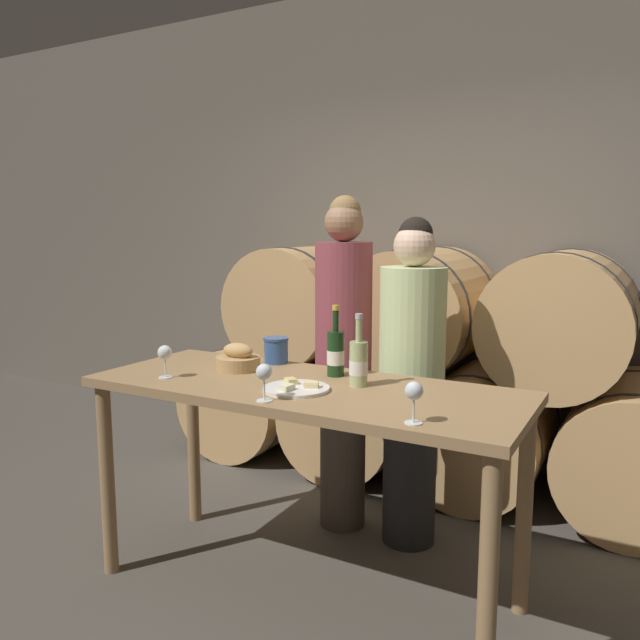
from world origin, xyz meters
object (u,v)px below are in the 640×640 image
object	(u,v)px
wine_bottle_red	(336,353)
wine_glass_left	(263,374)
person_left	(343,358)
bread_basket	(238,360)
cheese_plate	(296,388)
blue_crock	(276,349)
person_right	(412,380)
wine_glass_far_left	(165,354)
tasting_table	(304,412)
wine_bottle_white	(359,363)
wine_glass_center	(414,393)

from	to	relation	value
wine_bottle_red	wine_glass_left	bearing A→B (deg)	-95.94
person_left	bread_basket	bearing A→B (deg)	-115.66
cheese_plate	blue_crock	bearing A→B (deg)	131.52
blue_crock	cheese_plate	bearing A→B (deg)	-48.48
wine_bottle_red	bread_basket	size ratio (longest dim) A/B	1.55
person_right	wine_glass_far_left	size ratio (longest dim) A/B	11.31
tasting_table	wine_glass_left	size ratio (longest dim) A/B	12.79
wine_bottle_white	wine_glass_left	size ratio (longest dim) A/B	2.10
tasting_table	wine_glass_far_left	world-z (taller)	wine_glass_far_left
tasting_table	person_right	world-z (taller)	person_right
person_left	blue_crock	distance (m)	0.40
person_right	wine_bottle_white	distance (m)	0.58
person_right	wine_bottle_red	bearing A→B (deg)	-113.43
wine_bottle_red	cheese_plate	xyz separation A→B (m)	(-0.02, -0.30, -0.09)
blue_crock	bread_basket	bearing A→B (deg)	-110.25
wine_bottle_white	bread_basket	world-z (taller)	wine_bottle_white
tasting_table	wine_glass_far_left	bearing A→B (deg)	-161.98
tasting_table	cheese_plate	xyz separation A→B (m)	(0.03, -0.10, 0.13)
wine_bottle_red	wine_glass_far_left	world-z (taller)	wine_bottle_red
wine_bottle_red	wine_bottle_white	bearing A→B (deg)	-34.54
wine_bottle_white	wine_glass_center	distance (m)	0.52
blue_crock	wine_glass_far_left	bearing A→B (deg)	-118.17
person_right	cheese_plate	distance (m)	0.77
wine_glass_left	wine_glass_center	distance (m)	0.58
tasting_table	person_left	distance (m)	0.66
wine_bottle_red	blue_crock	bearing A→B (deg)	165.52
wine_bottle_white	blue_crock	world-z (taller)	wine_bottle_white
wine_glass_center	tasting_table	bearing A→B (deg)	154.58
person_right	bread_basket	world-z (taller)	person_right
blue_crock	wine_glass_far_left	distance (m)	0.55
wine_glass_far_left	wine_bottle_white	bearing A→B (deg)	19.09
tasting_table	wine_bottle_red	world-z (taller)	wine_bottle_red
wine_bottle_red	person_right	bearing A→B (deg)	66.57
person_right	wine_bottle_white	bearing A→B (deg)	-92.83
cheese_plate	wine_glass_far_left	bearing A→B (deg)	-171.66
person_left	wine_glass_far_left	bearing A→B (deg)	-118.37
cheese_plate	wine_glass_left	size ratio (longest dim) A/B	1.86
bread_basket	wine_bottle_red	bearing A→B (deg)	13.57
person_left	blue_crock	xyz separation A→B (m)	(-0.19, -0.34, 0.09)
wine_glass_far_left	wine_glass_left	xyz separation A→B (m)	(0.58, -0.10, 0.00)
wine_bottle_red	wine_glass_left	xyz separation A→B (m)	(-0.05, -0.49, 0.00)
blue_crock	cheese_plate	world-z (taller)	blue_crock
person_left	cheese_plate	size ratio (longest dim) A/B	6.47
person_left	tasting_table	bearing A→B (deg)	-78.04
blue_crock	wine_glass_left	world-z (taller)	wine_glass_left
person_left	blue_crock	size ratio (longest dim) A/B	13.88
person_left	wine_bottle_red	distance (m)	0.49
wine_glass_far_left	wine_glass_left	distance (m)	0.58
person_left	wine_glass_left	bearing A→B (deg)	-81.91
blue_crock	tasting_table	bearing A→B (deg)	-42.23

